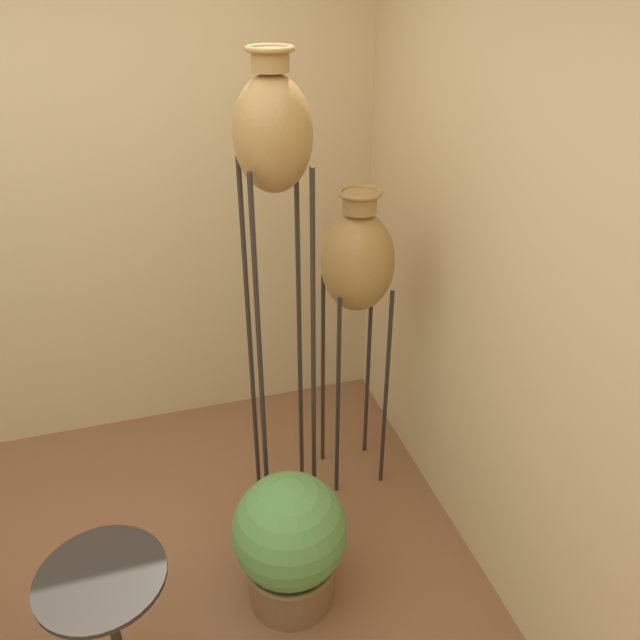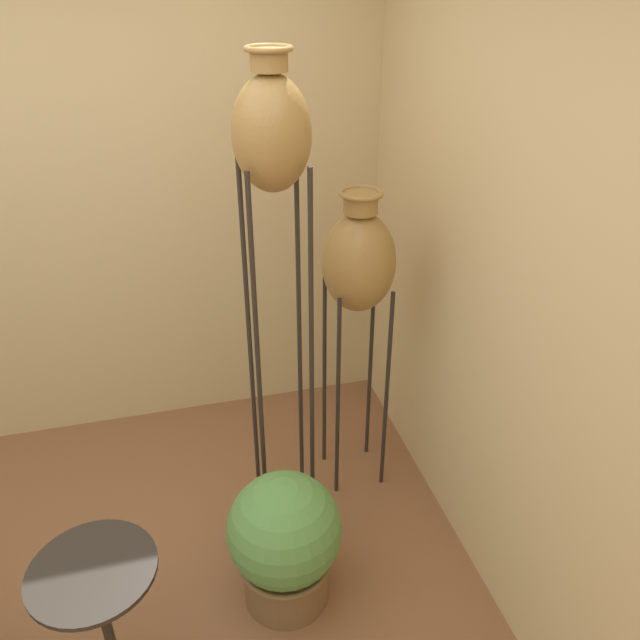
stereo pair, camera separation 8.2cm
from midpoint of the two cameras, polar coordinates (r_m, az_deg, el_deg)
The scene contains 6 objects.
wall_back at distance 3.34m, azimuth -22.16°, elevation 10.27°, with size 7.28×0.06×2.70m.
wall_right at distance 2.16m, azimuth 21.64°, elevation 0.33°, with size 0.06×7.28×2.70m.
vase_stand_tall at distance 2.30m, azimuth -3.34°, elevation 15.16°, with size 0.28×0.28×2.11m.
vase_stand_medium at distance 2.75m, azimuth 4.41°, elevation 5.07°, with size 0.33×0.33×1.53m.
side_table at distance 2.40m, azimuth -18.36°, elevation -23.57°, with size 0.42×0.42×0.65m.
potted_plant at distance 2.66m, azimuth -2.32°, elevation -19.51°, with size 0.46×0.46×0.62m.
Camera 2 is at (0.49, -1.51, 2.33)m, focal length 35.00 mm.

